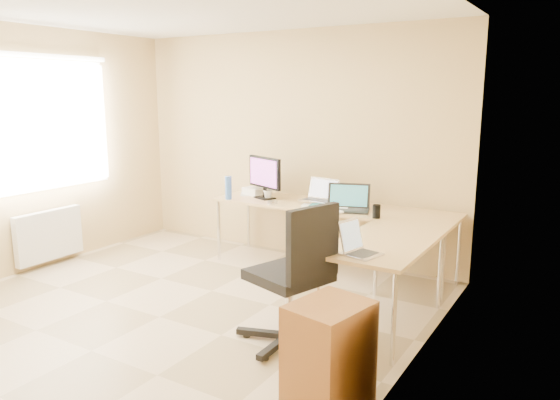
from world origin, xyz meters
The scene contains 25 objects.
floor centered at (0.00, 0.00, 0.00)m, with size 4.50×4.50×0.00m, color #C7B090.
ceiling centered at (0.00, 0.00, 2.60)m, with size 4.50×4.50×0.00m, color white.
wall_back centered at (0.00, 2.25, 1.30)m, with size 4.50×4.50×0.00m, color tan.
wall_left centered at (-2.10, 0.00, 1.30)m, with size 4.50×4.50×0.00m, color tan.
wall_right centered at (2.10, 0.00, 1.30)m, with size 4.50×4.50×0.00m, color tan.
desk_main centered at (0.72, 1.85, 0.36)m, with size 2.65×0.70×0.73m, color tan.
desk_return centered at (1.70, 0.85, 0.36)m, with size 0.70×1.30×0.73m, color tan.
monitor centered at (-0.08, 1.80, 0.97)m, with size 0.55×0.18×0.47m, color black.
book_stack centered at (0.69, 1.68, 0.75)m, with size 0.19×0.26×0.04m, color #176163.
laptop_center centered at (0.61, 1.79, 0.89)m, with size 0.36×0.28×0.23m, color silver.
laptop_black centered at (0.98, 1.69, 0.87)m, with size 0.43×0.32×0.27m, color black.
keyboard centered at (0.72, 1.72, 0.74)m, with size 0.49×0.14×0.02m, color white.
mouse centered at (0.97, 1.55, 0.75)m, with size 0.09×0.06×0.03m, color white.
mug centered at (-0.04, 1.80, 0.78)m, with size 0.11×0.11×0.10m, color white.
cd_stack centered at (0.15, 1.61, 0.74)m, with size 0.11×0.11×0.03m, color #BBBBC1.
water_bottle centered at (-0.40, 1.55, 0.86)m, with size 0.07×0.07×0.26m, color #3763B2.
papers centered at (-0.38, 1.93, 0.73)m, with size 0.20×0.29×0.01m, color beige.
white_box centered at (-0.31, 1.92, 0.77)m, with size 0.23×0.17×0.08m, color white.
desk_fan centered at (-0.28, 2.05, 0.86)m, with size 0.20×0.20×0.26m, color white.
black_cup centered at (1.35, 1.55, 0.79)m, with size 0.08×0.08×0.13m, color black.
laptop_return centered at (1.68, 0.39, 0.83)m, with size 0.24×0.30×0.20m, color silver.
office_chair centered at (1.18, 0.19, 0.50)m, with size 0.68×0.68×1.13m, color black.
cabinet centered at (1.85, -0.47, 0.36)m, with size 0.38×0.47×0.65m, color #AA663E.
radiator centered at (-2.03, 0.40, 0.35)m, with size 0.09×0.80×0.55m, color white.
window centered at (-2.05, 0.40, 1.55)m, with size 0.10×1.80×1.40m, color white.
Camera 1 is at (3.12, -3.12, 1.90)m, focal length 34.04 mm.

